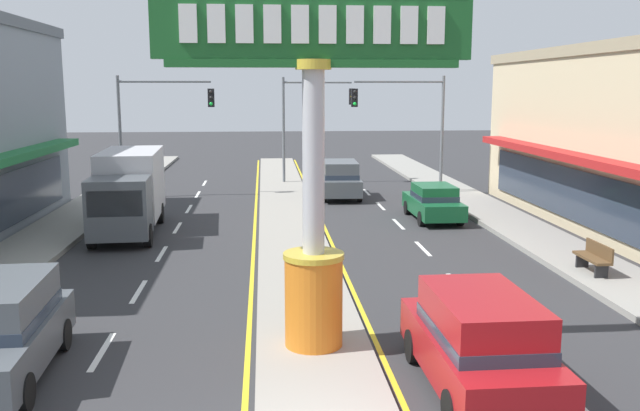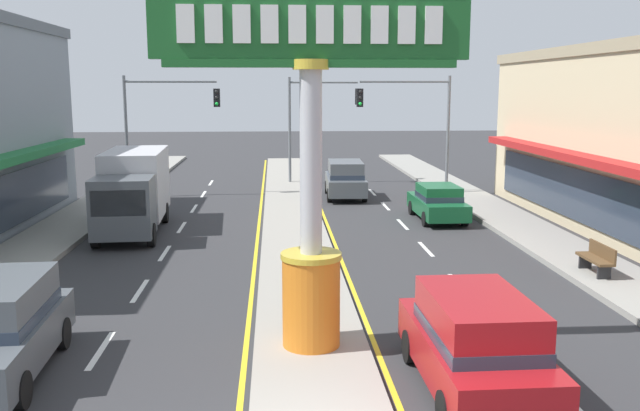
# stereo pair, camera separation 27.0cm
# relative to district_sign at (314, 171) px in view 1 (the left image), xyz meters

# --- Properties ---
(median_strip) EXTENTS (2.47, 52.00, 0.14)m
(median_strip) POSITION_rel_district_sign_xyz_m (-0.00, 13.54, -3.82)
(median_strip) COLOR gray
(median_strip) RESTS_ON ground
(sidewalk_left) EXTENTS (2.55, 60.00, 0.18)m
(sidewalk_left) POSITION_rel_district_sign_xyz_m (-9.11, 11.54, -3.80)
(sidewalk_left) COLOR gray
(sidewalk_left) RESTS_ON ground
(sidewalk_right) EXTENTS (2.55, 60.00, 0.18)m
(sidewalk_right) POSITION_rel_district_sign_xyz_m (9.11, 11.54, -3.80)
(sidewalk_right) COLOR gray
(sidewalk_right) RESTS_ON ground
(lane_markings) EXTENTS (9.21, 52.00, 0.01)m
(lane_markings) POSITION_rel_district_sign_xyz_m (-0.00, 12.18, -3.88)
(lane_markings) COLOR silver
(lane_markings) RESTS_ON ground
(district_sign) EXTENTS (6.39, 1.29, 7.50)m
(district_sign) POSITION_rel_district_sign_xyz_m (0.00, 0.00, 0.00)
(district_sign) COLOR orange
(district_sign) RESTS_ON median_strip
(traffic_light_left_side) EXTENTS (4.86, 0.46, 6.20)m
(traffic_light_left_side) POSITION_rel_district_sign_xyz_m (-6.47, 21.39, 0.36)
(traffic_light_left_side) COLOR slate
(traffic_light_left_side) RESTS_ON ground
(traffic_light_right_side) EXTENTS (4.86, 0.46, 6.20)m
(traffic_light_right_side) POSITION_rel_district_sign_xyz_m (6.47, 20.91, 0.36)
(traffic_light_right_side) COLOR slate
(traffic_light_right_side) RESTS_ON ground
(traffic_light_median_far) EXTENTS (4.20, 0.46, 6.20)m
(traffic_light_median_far) POSITION_rel_district_sign_xyz_m (1.66, 25.88, 0.31)
(traffic_light_median_far) COLOR slate
(traffic_light_median_far) RESTS_ON ground
(suv_near_right_lane) EXTENTS (2.02, 4.63, 1.90)m
(suv_near_right_lane) POSITION_rel_district_sign_xyz_m (2.89, -2.25, -2.90)
(suv_near_right_lane) COLOR maroon
(suv_near_right_lane) RESTS_ON ground
(box_truck_far_right_lane) EXTENTS (2.57, 7.01, 3.12)m
(box_truck_far_right_lane) POSITION_rel_district_sign_xyz_m (-6.28, 12.97, -2.19)
(box_truck_far_right_lane) COLOR #4C5156
(box_truck_far_right_lane) RESTS_ON ground
(sedan_mid_left_lane) EXTENTS (1.87, 4.32, 1.53)m
(sedan_mid_left_lane) POSITION_rel_district_sign_xyz_m (6.18, 14.33, -3.10)
(sedan_mid_left_lane) COLOR #14562D
(sedan_mid_left_lane) RESTS_ON ground
(suv_far_left_oncoming) EXTENTS (2.10, 4.67, 1.90)m
(suv_far_left_oncoming) POSITION_rel_district_sign_xyz_m (2.88, 20.63, -2.90)
(suv_far_left_oncoming) COLOR #4C5156
(suv_far_left_oncoming) RESTS_ON ground
(street_bench) EXTENTS (0.48, 1.60, 0.88)m
(street_bench) POSITION_rel_district_sign_xyz_m (8.70, 4.99, -3.24)
(street_bench) COLOR brown
(street_bench) RESTS_ON sidewalk_right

